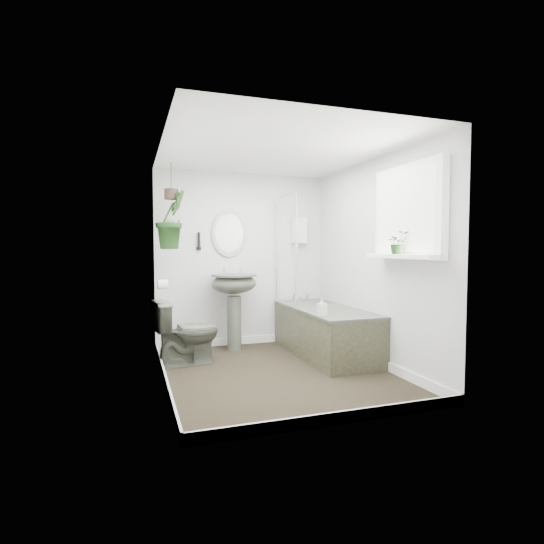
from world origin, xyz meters
name	(u,v)px	position (x,y,z in m)	size (l,w,h in m)	color
floor	(277,373)	(0.00, 0.00, -0.01)	(2.30, 2.80, 0.02)	black
ceiling	(277,150)	(0.00, 0.00, 2.31)	(2.30, 2.80, 0.02)	white
wall_back	(242,260)	(0.00, 1.41, 1.15)	(2.30, 0.02, 2.30)	silver
wall_front	(341,270)	(0.00, -1.41, 1.15)	(2.30, 0.02, 2.30)	silver
wall_left	(161,265)	(-1.16, 0.00, 1.15)	(0.02, 2.80, 2.30)	silver
wall_right	(374,262)	(1.16, 0.00, 1.15)	(0.02, 2.80, 2.30)	silver
skirting	(277,368)	(0.00, 0.00, 0.05)	(2.30, 2.80, 0.10)	white
bathtub	(325,331)	(0.80, 0.50, 0.29)	(0.72, 1.72, 0.58)	#45493E
bath_screen	(286,250)	(0.47, 0.99, 1.28)	(0.04, 0.72, 1.40)	silver
shower_box	(299,230)	(0.80, 1.34, 1.55)	(0.20, 0.10, 0.35)	white
oval_mirror	(229,233)	(-0.19, 1.37, 1.50)	(0.46, 0.03, 0.62)	#B1AB9C
wall_sconce	(199,241)	(-0.59, 1.36, 1.40)	(0.04, 0.04, 0.22)	black
toilet_roll_holder	(163,285)	(-1.10, 0.70, 0.90)	(0.11, 0.11, 0.11)	white
window_recess	(408,212)	(1.09, -0.70, 1.65)	(0.08, 1.00, 0.90)	white
window_sill	(401,256)	(1.02, -0.70, 1.23)	(0.18, 1.00, 0.04)	white
window_blinds	(404,212)	(1.04, -0.70, 1.65)	(0.01, 0.86, 0.76)	white
toilet	(187,332)	(-0.85, 0.63, 0.36)	(0.41, 0.71, 0.73)	#45493E
pedestal_sink	(234,312)	(-0.19, 1.10, 0.49)	(0.58, 0.49, 0.98)	#45493E
sill_plant	(398,243)	(0.98, -0.69, 1.36)	(0.19, 0.17, 0.22)	black
hanging_plant	(172,219)	(-0.97, 0.95, 1.64)	(0.38, 0.31, 0.70)	black
soap_bottle	(322,307)	(0.51, -0.02, 0.68)	(0.09, 0.09, 0.19)	black
hanging_pot	(171,194)	(-0.97, 0.95, 1.93)	(0.16, 0.16, 0.12)	#35261F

